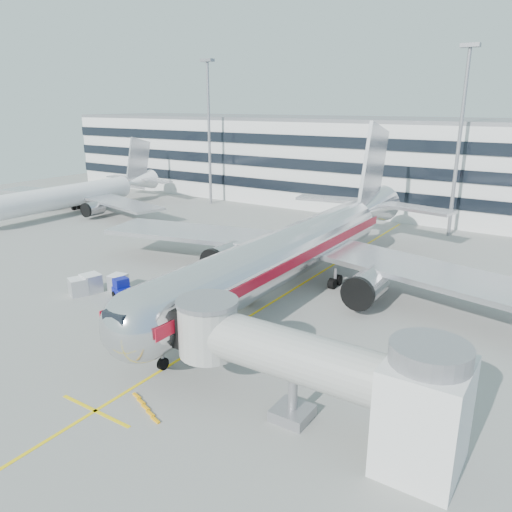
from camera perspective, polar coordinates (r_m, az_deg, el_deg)
The scene contains 15 objects.
ground at distance 42.33m, azimuth -3.04°, elevation -8.28°, with size 180.00×180.00×0.00m, color gray.
lead_in_line at distance 50.06m, azimuth 3.74°, elevation -4.16°, with size 0.25×70.00×0.01m, color yellow.
stop_bar at distance 33.58m, azimuth -17.90°, elevation -16.49°, with size 6.00×0.25×0.01m, color yellow.
main_jet at distance 50.14m, azimuth 4.81°, elevation 0.96°, with size 50.95×48.70×16.06m.
jet_bridge at distance 28.85m, azimuth 7.31°, elevation -12.65°, with size 17.80×4.50×7.00m.
terminal at distance 92.14m, azimuth 18.98°, elevation 9.75°, with size 150.00×24.25×15.60m.
light_mast_west at distance 92.95m, azimuth -5.42°, elevation 15.02°, with size 2.40×1.20×25.45m.
light_mast_centre at distance 74.29m, azimuth 22.35°, elevation 13.36°, with size 2.40×1.20×25.45m.
second_jet at distance 90.87m, azimuth -19.95°, elevation 6.61°, with size 38.21×36.52×12.04m.
belt_loader at distance 47.83m, azimuth -3.88°, elevation -4.30°, with size 5.32×3.19×2.49m.
baggage_tug at distance 50.09m, azimuth -14.94°, elevation -3.73°, with size 2.79×2.16×1.87m.
cargo_container_left at distance 52.18m, azimuth -15.49°, elevation -2.91°, with size 1.77×1.77×1.64m.
cargo_container_right at distance 52.45m, azimuth -18.33°, elevation -2.95°, with size 2.10×2.10×1.84m.
cargo_container_front at distance 52.03m, azimuth -19.65°, elevation -3.32°, with size 2.13×2.13×1.71m.
ramp_worker at distance 48.37m, azimuth -12.68°, elevation -4.16°, with size 0.68×0.45×1.86m, color #A9EF19.
Camera 1 is at (22.79, -30.73, 18.12)m, focal length 35.00 mm.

